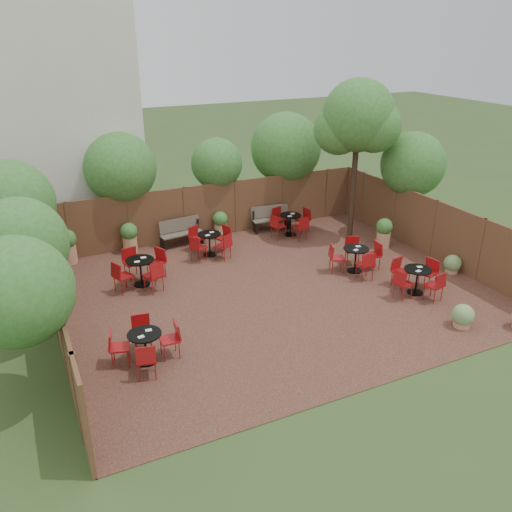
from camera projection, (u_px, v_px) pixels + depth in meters
name	position (u px, v px, depth m)	size (l,w,h in m)	color
ground	(273.00, 291.00, 15.56)	(80.00, 80.00, 0.00)	#354F23
courtyard_paving	(273.00, 291.00, 15.55)	(12.00, 10.00, 0.02)	#391D17
fence_back	(211.00, 210.00, 19.30)	(12.00, 0.08, 2.00)	brown
fence_left	(54.00, 303.00, 12.80)	(0.08, 10.00, 2.00)	brown
fence_right	(433.00, 229.00, 17.52)	(0.08, 10.00, 2.00)	brown
neighbour_building	(61.00, 124.00, 18.82)	(5.00, 4.00, 8.00)	beige
overhang_foliage	(192.00, 180.00, 16.65)	(15.57, 10.75, 2.77)	#2E6621
courtyard_tree	(358.00, 121.00, 17.91)	(2.67, 2.57, 5.65)	black
park_bench_left	(181.00, 232.00, 18.67)	(1.57, 0.66, 0.95)	brown
park_bench_right	(271.00, 218.00, 20.08)	(1.53, 0.64, 0.92)	brown
bistro_tables	(261.00, 264.00, 16.19)	(9.62, 7.39, 0.96)	black
planters	(191.00, 235.00, 18.10)	(10.83, 3.93, 1.15)	tan
low_shrubs	(475.00, 298.00, 14.54)	(2.75, 3.86, 0.62)	tan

